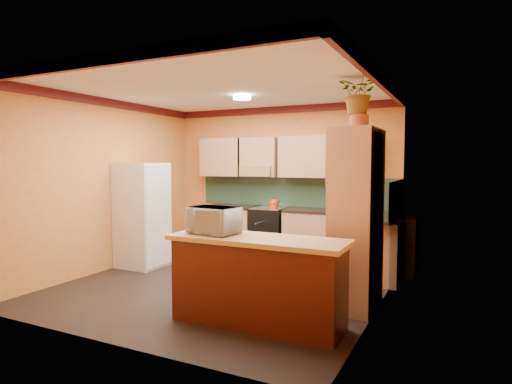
# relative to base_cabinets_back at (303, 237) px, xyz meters

# --- Properties ---
(room_shell) EXTENTS (4.24, 4.24, 2.72)m
(room_shell) POSITION_rel_base_cabinets_back_xyz_m (-0.52, -1.52, 1.65)
(room_shell) COLOR black
(room_shell) RESTS_ON ground
(base_cabinets_back) EXTENTS (3.65, 0.60, 0.88)m
(base_cabinets_back) POSITION_rel_base_cabinets_back_xyz_m (0.00, 0.00, 0.00)
(base_cabinets_back) COLOR tan
(base_cabinets_back) RESTS_ON ground
(countertop_back) EXTENTS (3.65, 0.62, 0.04)m
(countertop_back) POSITION_rel_base_cabinets_back_xyz_m (0.00, -0.00, 0.46)
(countertop_back) COLOR black
(countertop_back) RESTS_ON base_cabinets_back
(stove) EXTENTS (0.58, 0.58, 0.91)m
(stove) POSITION_rel_base_cabinets_back_xyz_m (-0.62, -0.00, 0.02)
(stove) COLOR black
(stove) RESTS_ON ground
(kettle) EXTENTS (0.22, 0.22, 0.18)m
(kettle) POSITION_rel_base_cabinets_back_xyz_m (-0.52, -0.05, 0.56)
(kettle) COLOR #A9220B
(kettle) RESTS_ON stove
(sink) EXTENTS (0.48, 0.40, 0.03)m
(sink) POSITION_rel_base_cabinets_back_xyz_m (0.78, 0.00, 0.50)
(sink) COLOR silver
(sink) RESTS_ON countertop_back
(base_cabinets_right) EXTENTS (0.60, 0.80, 0.88)m
(base_cabinets_right) POSITION_rel_base_cabinets_back_xyz_m (1.26, -0.67, 0.00)
(base_cabinets_right) COLOR tan
(base_cabinets_right) RESTS_ON ground
(countertop_right) EXTENTS (0.62, 0.80, 0.04)m
(countertop_right) POSITION_rel_base_cabinets_back_xyz_m (1.26, -0.67, 0.46)
(countertop_right) COLOR black
(countertop_right) RESTS_ON base_cabinets_right
(fridge) EXTENTS (0.68, 0.66, 1.70)m
(fridge) POSITION_rel_base_cabinets_back_xyz_m (-2.29, -1.40, 0.41)
(fridge) COLOR silver
(fridge) RESTS_ON ground
(pantry) EXTENTS (0.48, 0.90, 2.10)m
(pantry) POSITION_rel_base_cabinets_back_xyz_m (1.31, -1.82, 0.61)
(pantry) COLOR tan
(pantry) RESTS_ON ground
(fern_pot) EXTENTS (0.22, 0.22, 0.16)m
(fern_pot) POSITION_rel_base_cabinets_back_xyz_m (1.31, -1.77, 1.74)
(fern_pot) COLOR brown
(fern_pot) RESTS_ON pantry
(fern) EXTENTS (0.49, 0.43, 0.51)m
(fern) POSITION_rel_base_cabinets_back_xyz_m (1.31, -1.77, 2.07)
(fern) COLOR tan
(fern) RESTS_ON fern_pot
(breakfast_bar) EXTENTS (1.80, 0.55, 0.88)m
(breakfast_bar) POSITION_rel_base_cabinets_back_xyz_m (0.52, -2.85, 0.00)
(breakfast_bar) COLOR #471310
(breakfast_bar) RESTS_ON ground
(bar_top) EXTENTS (1.90, 0.65, 0.05)m
(bar_top) POSITION_rel_base_cabinets_back_xyz_m (0.52, -2.85, 0.47)
(bar_top) COLOR tan
(bar_top) RESTS_ON breakfast_bar
(microwave) EXTENTS (0.56, 0.41, 0.29)m
(microwave) POSITION_rel_base_cabinets_back_xyz_m (-0.02, -2.85, 0.64)
(microwave) COLOR silver
(microwave) RESTS_ON bar_top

